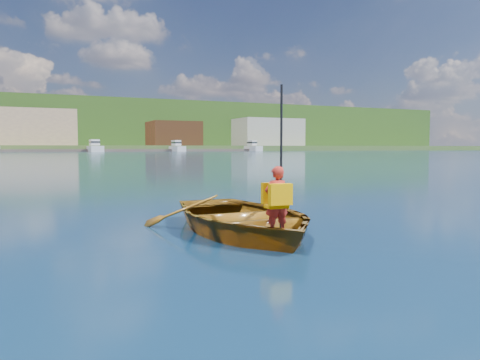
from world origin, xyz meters
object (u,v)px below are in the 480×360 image
child_paddler (277,199)px  dock (3,151)px  rowboat (242,218)px  marina_yachts (41,147)px

child_paddler → dock: size_ratio=0.01×
child_paddler → dock: child_paddler is taller
child_paddler → dock: 149.17m
dock → child_paddler: bearing=-85.9°
rowboat → dock: size_ratio=0.02×
rowboat → child_paddler: 0.99m
rowboat → marina_yachts: bearing=90.2°
child_paddler → marina_yachts: size_ratio=0.02×
child_paddler → marina_yachts: 144.09m
dock → marina_yachts: 11.29m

